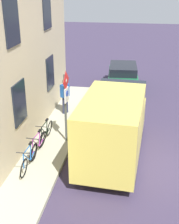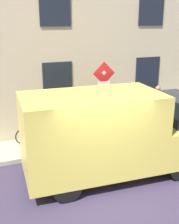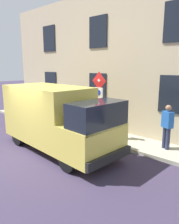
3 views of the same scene
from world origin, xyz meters
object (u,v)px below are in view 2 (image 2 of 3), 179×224
object	(u,v)px
bicycle_black	(89,126)
bicycle_blue	(39,133)
bicycle_purple	(65,129)
pedestrian	(157,105)
sign_post_stacked	(103,92)
delivery_van	(112,132)

from	to	relation	value
bicycle_black	bicycle_blue	xyz separation A→B (m)	(-0.00, 1.95, 0.00)
bicycle_purple	bicycle_blue	xyz separation A→B (m)	(-0.00, 0.98, 0.00)
bicycle_black	pedestrian	xyz separation A→B (m)	(-0.11, -2.94, 0.56)
sign_post_stacked	delivery_van	world-z (taller)	sign_post_stacked
bicycle_black	bicycle_blue	distance (m)	1.95
delivery_van	bicycle_purple	size ratio (longest dim) A/B	3.17
delivery_van	bicycle_blue	distance (m)	3.26
bicycle_blue	pedestrian	distance (m)	4.93
bicycle_blue	pedestrian	size ratio (longest dim) A/B	0.99
sign_post_stacked	pedestrian	distance (m)	3.01
delivery_van	bicycle_purple	bearing A→B (deg)	105.15
delivery_van	pedestrian	distance (m)	4.28
bicycle_blue	pedestrian	bearing A→B (deg)	178.49
delivery_van	bicycle_black	world-z (taller)	delivery_van
bicycle_black	pedestrian	distance (m)	3.00
delivery_van	bicycle_purple	distance (m)	2.92
bicycle_purple	delivery_van	bearing A→B (deg)	104.46
bicycle_black	bicycle_blue	bearing A→B (deg)	0.74
bicycle_black	bicycle_purple	xyz separation A→B (m)	(0.00, 0.98, 0.00)
sign_post_stacked	bicycle_black	size ratio (longest dim) A/B	1.64
delivery_van	pedestrian	bearing A→B (deg)	41.75
sign_post_stacked	delivery_van	bearing A→B (deg)	162.72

